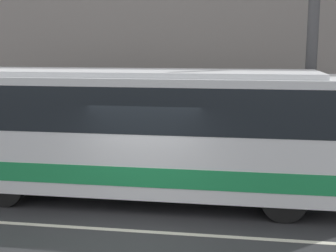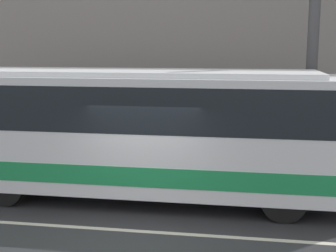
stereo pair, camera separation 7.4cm
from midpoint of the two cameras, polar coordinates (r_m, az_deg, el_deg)
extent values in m
plane|color=#2D2D30|center=(9.98, -4.16, -12.66)|extent=(60.00, 60.00, 0.00)
cube|color=gray|center=(15.05, 0.57, -4.45)|extent=(60.00, 2.92, 0.18)
cube|color=gray|center=(16.21, 1.46, 13.95)|extent=(60.00, 0.30, 9.92)
cube|color=#2D2B28|center=(16.21, 1.32, 0.75)|extent=(60.00, 0.06, 2.48)
cube|color=beige|center=(9.97, -4.16, -12.64)|extent=(54.00, 0.14, 0.01)
cube|color=white|center=(11.63, -4.68, -0.54)|extent=(10.52, 2.54, 2.74)
cube|color=#1E8C4C|center=(11.81, -4.63, -4.45)|extent=(10.47, 2.56, 0.45)
cube|color=black|center=(11.53, -4.73, 2.73)|extent=(10.20, 2.56, 1.04)
cube|color=white|center=(11.46, -4.79, 6.50)|extent=(8.94, 2.16, 0.12)
cylinder|color=black|center=(10.59, 13.77, -8.71)|extent=(0.99, 0.28, 0.99)
cylinder|color=black|center=(12.70, 12.97, -5.53)|extent=(0.99, 0.28, 0.99)
cylinder|color=black|center=(11.93, -19.47, -6.87)|extent=(0.99, 0.28, 0.99)
cylinder|color=black|center=(13.84, -15.12, -4.34)|extent=(0.99, 0.28, 0.99)
cylinder|color=#4C4C4F|center=(13.58, 17.04, 10.06)|extent=(0.31, 0.31, 7.56)
camera|label=1|loc=(0.04, -90.19, -0.03)|focal=50.00mm
camera|label=2|loc=(0.04, 89.81, 0.03)|focal=50.00mm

